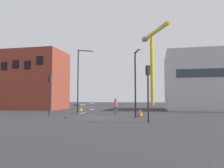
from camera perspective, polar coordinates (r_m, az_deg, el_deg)
ground at (r=19.75m, az=-3.83°, el=-9.07°), size 160.00×160.00×0.00m
brick_building at (r=36.46m, az=-20.89°, el=0.93°), size 10.06×6.54×9.46m
office_block at (r=34.77m, az=26.21°, el=0.58°), size 13.92×9.99×8.57m
construction_crane at (r=56.68m, az=11.04°, el=7.51°), size 7.16×13.81×19.62m
streetlamp_tall at (r=25.97m, az=-8.82°, el=2.42°), size 1.97×0.94×7.85m
streetlamp_short at (r=18.89m, az=6.63°, el=1.86°), size 0.80×1.72×6.06m
traffic_light_median at (r=15.24m, az=9.91°, el=-0.05°), size 0.35×0.39×4.15m
traffic_light_near at (r=21.82m, az=-16.84°, el=-1.28°), size 0.26×0.38×4.05m
pedestrian_walking at (r=22.49m, az=1.01°, el=-5.80°), size 0.34×0.34×1.78m
safety_barrier_mid_span at (r=31.21m, az=-5.55°, el=-6.18°), size 0.27×1.93×1.08m
safety_barrier_left_run at (r=30.52m, az=2.62°, el=-6.25°), size 0.22×2.09×1.08m
safety_barrier_rear at (r=23.27m, az=-8.15°, el=-6.88°), size 0.29×2.47×1.08m
traffic_cone_by_barrier at (r=28.64m, az=-8.61°, el=-6.88°), size 0.63×0.63×0.64m
traffic_cone_on_verge at (r=22.98m, az=7.63°, el=-7.75°), size 0.50×0.50×0.51m
traffic_cone_striped at (r=20.36m, az=7.88°, el=-8.03°), size 0.64×0.64×0.65m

